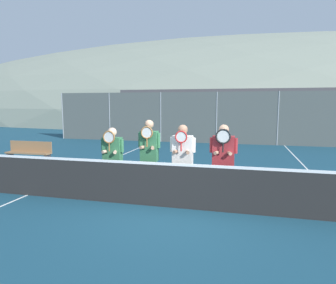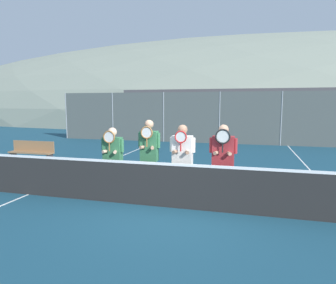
# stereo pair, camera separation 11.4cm
# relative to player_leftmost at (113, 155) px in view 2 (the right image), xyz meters

# --- Properties ---
(ground_plane) EXTENTS (120.00, 120.00, 0.00)m
(ground_plane) POSITION_rel_player_leftmost_xyz_m (1.59, -0.48, -1.01)
(ground_plane) COLOR navy
(hill_distant) EXTENTS (130.33, 72.41, 25.34)m
(hill_distant) POSITION_rel_player_leftmost_xyz_m (1.59, 51.74, -1.01)
(hill_distant) COLOR gray
(hill_distant) RESTS_ON ground_plane
(clubhouse_building) EXTENTS (14.86, 5.50, 3.27)m
(clubhouse_building) POSITION_rel_player_leftmost_xyz_m (1.48, 17.28, 0.65)
(clubhouse_building) COLOR beige
(clubhouse_building) RESTS_ON ground_plane
(fence_back) EXTENTS (19.73, 0.06, 2.92)m
(fence_back) POSITION_rel_player_leftmost_xyz_m (1.59, 10.47, 0.45)
(fence_back) COLOR gray
(fence_back) RESTS_ON ground_plane
(tennis_net) EXTENTS (9.88, 0.09, 1.09)m
(tennis_net) POSITION_rel_player_leftmost_xyz_m (1.59, -0.48, -0.50)
(tennis_net) COLOR gray
(tennis_net) RESTS_ON ground_plane
(court_line_left_sideline) EXTENTS (0.05, 16.00, 0.01)m
(court_line_left_sideline) POSITION_rel_player_leftmost_xyz_m (-2.08, 2.52, -1.01)
(court_line_left_sideline) COLOR white
(court_line_left_sideline) RESTS_ON ground_plane
(court_line_right_sideline) EXTENTS (0.05, 16.00, 0.01)m
(court_line_right_sideline) POSITION_rel_player_leftmost_xyz_m (5.26, 2.52, -1.01)
(court_line_right_sideline) COLOR white
(court_line_right_sideline) RESTS_ON ground_plane
(player_leftmost) EXTENTS (0.58, 0.34, 1.68)m
(player_leftmost) POSITION_rel_player_leftmost_xyz_m (0.00, 0.00, 0.00)
(player_leftmost) COLOR black
(player_leftmost) RESTS_ON ground_plane
(player_center_left) EXTENTS (0.54, 0.34, 1.88)m
(player_center_left) POSITION_rel_player_leftmost_xyz_m (0.91, 0.08, 0.09)
(player_center_left) COLOR white
(player_center_left) RESTS_ON ground_plane
(player_center_right) EXTENTS (0.59, 0.34, 1.78)m
(player_center_right) POSITION_rel_player_leftmost_xyz_m (1.73, 0.01, 0.06)
(player_center_right) COLOR black
(player_center_right) RESTS_ON ground_plane
(player_rightmost) EXTENTS (0.61, 0.34, 1.80)m
(player_rightmost) POSITION_rel_player_leftmost_xyz_m (2.65, 0.01, 0.07)
(player_rightmost) COLOR #56565B
(player_rightmost) RESTS_ON ground_plane
(car_far_left) EXTENTS (4.42, 1.92, 1.66)m
(car_far_left) POSITION_rel_player_leftmost_xyz_m (-3.87, 12.89, -0.15)
(car_far_left) COLOR #285638
(car_far_left) RESTS_ON ground_plane
(car_left_of_center) EXTENTS (4.47, 2.02, 1.81)m
(car_left_of_center) POSITION_rel_player_leftmost_xyz_m (1.06, 13.05, -0.09)
(car_left_of_center) COLOR maroon
(car_left_of_center) RESTS_ON ground_plane
(car_center) EXTENTS (4.61, 1.95, 1.71)m
(car_center) POSITION_rel_player_leftmost_xyz_m (6.09, 12.93, -0.13)
(car_center) COLOR #B2B7BC
(car_center) RESTS_ON ground_plane
(bench_courtside) EXTENTS (1.79, 0.36, 0.85)m
(bench_courtside) POSITION_rel_player_leftmost_xyz_m (-4.70, 2.86, -0.54)
(bench_courtside) COLOR olive
(bench_courtside) RESTS_ON ground_plane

